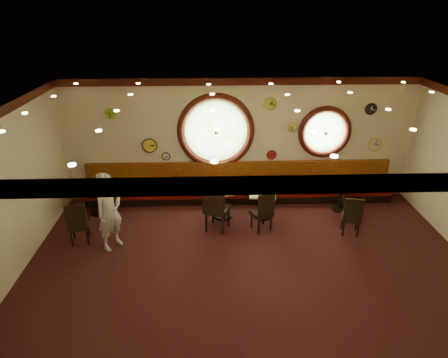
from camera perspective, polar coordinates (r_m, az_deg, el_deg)
floor at (r=8.38m, az=3.52°, el=-11.62°), size 9.00×6.00×0.00m
ceiling at (r=7.01m, az=4.18°, el=10.10°), size 9.00×6.00×0.02m
wall_back at (r=10.33m, az=2.19°, el=5.56°), size 9.00×0.02×3.20m
wall_front at (r=5.06m, az=7.28°, el=-16.77°), size 9.00×0.02×3.20m
wall_left at (r=8.40m, az=-28.39°, el=-2.03°), size 0.02×6.00×3.20m
molding_back at (r=9.90m, az=2.35°, el=13.77°), size 9.00×0.10×0.18m
molding_front at (r=4.28m, az=8.23°, el=-0.84°), size 9.00×0.10×0.18m
banquette_base at (r=10.65m, az=2.17°, el=-2.59°), size 8.00×0.55×0.20m
banquette_seat at (r=10.54m, az=2.19°, el=-1.38°), size 8.00×0.55×0.30m
banquette_back at (r=10.58m, az=2.14°, el=1.09°), size 8.00×0.10×0.55m
porthole_left_glass at (r=10.22m, az=-1.16°, el=6.84°), size 1.66×0.02×1.66m
porthole_left_frame at (r=10.21m, az=-1.16°, el=6.82°), size 1.98×0.18×1.98m
porthole_left_ring at (r=10.18m, az=-1.16°, el=6.76°), size 1.61×0.03×1.61m
porthole_right_glass at (r=10.65m, az=14.17°, el=6.54°), size 1.10×0.02×1.10m
porthole_right_frame at (r=10.64m, az=14.20°, el=6.52°), size 1.38×0.18×1.38m
porthole_right_ring at (r=10.61m, az=14.24°, el=6.47°), size 1.09×0.03×1.09m
wall_clock_0 at (r=10.34m, az=-15.93°, el=9.01°), size 0.26×0.03×0.26m
wall_clock_1 at (r=10.46m, az=-8.28°, el=3.24°), size 0.20×0.03×0.20m
wall_clock_2 at (r=10.82m, az=20.23°, el=9.38°), size 0.28×0.03×0.28m
wall_clock_3 at (r=10.37m, az=9.76°, el=7.33°), size 0.22×0.03×0.22m
wall_clock_4 at (r=10.11m, az=6.61°, el=10.61°), size 0.30×0.03×0.30m
wall_clock_5 at (r=10.41m, az=-10.57°, el=4.73°), size 0.36×0.03×0.36m
wall_clock_6 at (r=11.18m, az=20.72°, el=4.62°), size 0.34×0.03×0.34m
wall_clock_7 at (r=10.52m, az=6.80°, el=3.44°), size 0.24×0.03×0.24m
table_a at (r=10.32m, az=-17.48°, el=-2.17°), size 0.80×0.80×0.81m
table_b at (r=9.68m, az=-0.14°, el=-2.88°), size 0.89×0.89×0.78m
table_c at (r=9.74m, az=5.54°, el=-3.26°), size 0.71×0.71×0.68m
table_d at (r=10.49m, az=16.40°, el=-2.18°), size 0.70×0.70×0.66m
chair_a at (r=9.17m, az=-20.20°, el=-5.66°), size 0.48×0.48×0.61m
chair_b at (r=9.00m, az=-1.21°, el=-3.61°), size 0.67×0.67×0.76m
chair_c at (r=9.11m, az=5.72°, el=-4.30°), size 0.55×0.55×0.62m
chair_d at (r=9.37m, az=17.86°, el=-4.76°), size 0.48×0.48×0.59m
condiment_a_salt at (r=10.27m, az=-18.34°, el=-0.23°), size 0.04×0.04×0.11m
condiment_b_salt at (r=9.59m, az=-0.91°, el=-0.92°), size 0.03×0.03×0.09m
condiment_c_salt at (r=9.65m, az=4.90°, el=-1.47°), size 0.04×0.04×0.11m
condiment_d_salt at (r=10.40m, az=16.17°, el=-0.55°), size 0.04×0.04×0.11m
condiment_a_pepper at (r=10.11m, az=-17.50°, el=-0.52°), size 0.04×0.04×0.11m
condiment_b_pepper at (r=9.51m, az=0.27°, el=-1.09°), size 0.04×0.04×0.11m
condiment_c_pepper at (r=9.63m, az=5.82°, el=-1.61°), size 0.04×0.04×0.10m
condiment_d_pepper at (r=10.36m, az=16.66°, el=-0.72°), size 0.04×0.04×0.11m
condiment_a_bottle at (r=10.19m, az=-16.86°, el=-0.10°), size 0.05×0.05×0.15m
condiment_b_bottle at (r=9.63m, az=0.66°, el=-0.63°), size 0.04×0.04×0.14m
condiment_c_bottle at (r=9.68m, az=5.76°, el=-1.34°), size 0.04×0.04×0.14m
condiment_d_bottle at (r=10.45m, az=16.88°, el=-0.29°), size 0.06×0.06×0.18m
waiter at (r=8.71m, az=-16.07°, el=-4.46°), size 0.71×0.75×1.72m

